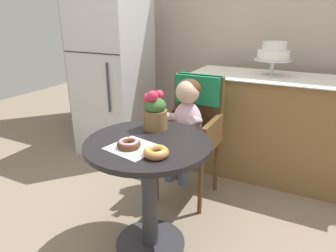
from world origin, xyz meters
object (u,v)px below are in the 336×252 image
object	(u,v)px
refrigerator	(113,71)
donut_mid	(129,144)
donut_front	(156,152)
seated_child	(185,119)
tiered_cake_stand	(274,53)
flower_vase	(155,111)
wicker_chair	(193,117)
cafe_table	(149,174)

from	to	relation	value
refrigerator	donut_mid	bearing A→B (deg)	-50.59
donut_front	refrigerator	bearing A→B (deg)	133.50
seated_child	donut_mid	size ratio (longest dim) A/B	5.66
tiered_cake_stand	flower_vase	bearing A→B (deg)	-114.34
donut_front	donut_mid	world-z (taller)	same
flower_vase	tiered_cake_stand	size ratio (longest dim) A/B	0.84
wicker_chair	seated_child	distance (m)	0.16
seated_child	refrigerator	distance (m)	1.18
flower_vase	refrigerator	bearing A→B (deg)	137.46
cafe_table	seated_child	size ratio (longest dim) A/B	0.99
wicker_chair	donut_front	distance (m)	0.88
wicker_chair	refrigerator	size ratio (longest dim) A/B	0.56
wicker_chair	donut_mid	bearing A→B (deg)	-89.69
cafe_table	donut_front	xyz separation A→B (m)	(0.13, -0.15, 0.24)
cafe_table	donut_mid	size ratio (longest dim) A/B	5.61
wicker_chair	tiered_cake_stand	distance (m)	0.86
wicker_chair	seated_child	xyz separation A→B (m)	(0.00, -0.16, 0.04)
seated_child	refrigerator	size ratio (longest dim) A/B	0.43
wicker_chair	refrigerator	bearing A→B (deg)	162.02
flower_vase	cafe_table	bearing A→B (deg)	-72.19
tiered_cake_stand	seated_child	bearing A→B (deg)	-121.69
donut_front	flower_vase	world-z (taller)	flower_vase
tiered_cake_stand	cafe_table	bearing A→B (deg)	-108.63
cafe_table	flower_vase	distance (m)	0.38
seated_child	flower_vase	bearing A→B (deg)	-97.00
refrigerator	cafe_table	bearing A→B (deg)	-46.33
donut_mid	seated_child	bearing A→B (deg)	87.60
donut_mid	donut_front	bearing A→B (deg)	-7.42
cafe_table	refrigerator	size ratio (longest dim) A/B	0.42
donut_mid	flower_vase	distance (m)	0.33
cafe_table	wicker_chair	xyz separation A→B (m)	(-0.02, 0.72, 0.13)
donut_front	refrigerator	xyz separation A→B (m)	(-1.18, 1.25, 0.10)
seated_child	flower_vase	size ratio (longest dim) A/B	2.89
donut_front	tiered_cake_stand	world-z (taller)	tiered_cake_stand
cafe_table	donut_mid	bearing A→B (deg)	-110.35
cafe_table	refrigerator	world-z (taller)	refrigerator
donut_mid	flower_vase	xyz separation A→B (m)	(-0.02, 0.32, 0.09)
donut_mid	tiered_cake_stand	bearing A→B (deg)	71.22
donut_front	cafe_table	bearing A→B (deg)	132.16
wicker_chair	donut_front	world-z (taller)	wicker_chair
seated_child	flower_vase	xyz separation A→B (m)	(-0.05, -0.37, 0.16)
seated_child	donut_front	bearing A→B (deg)	-78.14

